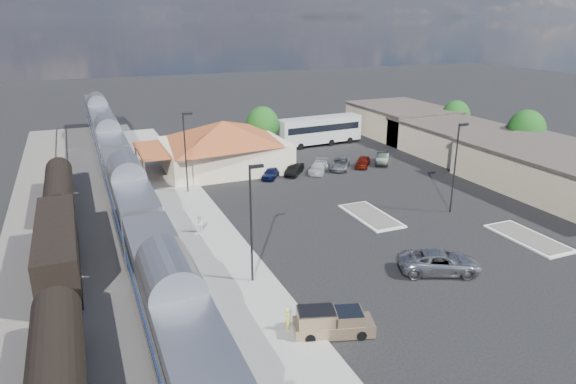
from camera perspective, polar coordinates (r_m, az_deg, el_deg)
name	(u,v)px	position (r m, az deg, el deg)	size (l,w,h in m)	color
ground	(345,230)	(47.49, 6.31, -4.24)	(280.00, 280.00, 0.00)	black
railbed	(97,233)	(49.60, -20.42, -4.27)	(16.00, 100.00, 0.12)	#4C4944
platform	(201,226)	(48.69, -9.69, -3.70)	(5.50, 92.00, 0.18)	gray
passenger_train	(129,201)	(48.38, -17.24, -0.93)	(3.00, 104.00, 5.55)	silver
freight_cars	(58,250)	(42.56, -24.19, -5.89)	(2.80, 46.00, 4.00)	black
station_depot	(223,145)	(66.14, -7.22, 5.24)	(18.35, 12.24, 6.20)	#C6AF91
buildings_east	(477,145)	(73.89, 20.28, 4.97)	(14.40, 51.40, 4.80)	#C6B28C
traffic_island_south	(371,216)	(50.96, 9.18, -2.61)	(3.30, 7.50, 0.21)	silver
traffic_island_north	(528,238)	(50.08, 25.15, -4.64)	(3.30, 7.50, 0.21)	silver
lamp_plat_s	(252,215)	(36.25, -4.01, -2.55)	(1.08, 0.25, 9.00)	black
lamp_plat_n	(186,146)	(56.63, -11.28, 5.01)	(1.08, 0.25, 9.00)	black
lamp_lot	(456,161)	(52.48, 18.20, 3.33)	(1.08, 0.25, 9.00)	black
tree_east_b	(526,130)	(76.14, 24.95, 6.26)	(4.94, 4.94, 6.96)	#382314
tree_east_c	(456,116)	(86.06, 18.13, 8.05)	(4.41, 4.41, 6.21)	#382314
tree_depot	(263,125)	(73.77, -2.84, 7.49)	(4.71, 4.71, 6.63)	#382314
pickup_truck	(334,323)	(32.56, 5.10, -14.25)	(5.20, 3.11, 1.69)	#9A7E5F
suv	(440,262)	(41.11, 16.54, -7.46)	(2.86, 6.20, 1.72)	#919398
coach_bus	(320,129)	(78.44, 3.52, 6.99)	(13.47, 3.88, 4.26)	white
person_a	(288,319)	(32.46, -0.05, -13.94)	(0.57, 0.37, 1.56)	#DCDD45
person_b	(199,224)	(46.64, -9.86, -3.52)	(0.80, 0.62, 1.65)	silver
parked_car_a	(271,173)	(62.20, -1.89, 2.14)	(1.54, 3.84, 1.31)	#0D1542
parked_car_b	(294,169)	(63.61, 0.70, 2.56)	(1.46, 4.20, 1.38)	black
parked_car_c	(319,167)	(64.64, 3.42, 2.79)	(1.91, 4.70, 1.36)	white
parked_car_d	(340,164)	(66.32, 5.79, 3.14)	(2.27, 4.93, 1.37)	gray
parked_car_e	(363,162)	(67.62, 8.31, 3.35)	(1.62, 4.02, 1.37)	maroon
parked_car_f	(382,158)	(69.50, 10.46, 3.71)	(1.58, 4.53, 1.49)	black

